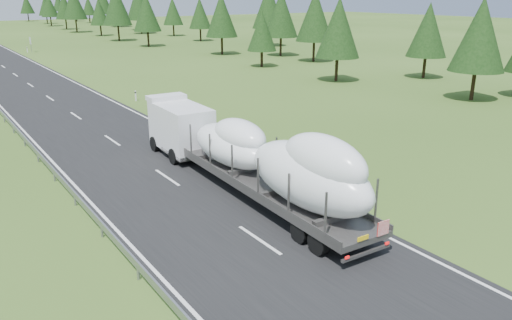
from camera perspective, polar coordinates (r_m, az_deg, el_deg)
ground at (r=21.04m, az=0.40°, el=-9.16°), size 400.00×400.00×0.00m
highway_sign at (r=97.26m, az=-24.38°, el=12.21°), size 0.08×0.90×2.60m
tree_line_right at (r=114.37m, az=-9.88°, el=16.69°), size 26.66×246.17×12.43m
boat_truck at (r=24.95m, az=-0.67°, el=0.90°), size 3.22×18.96×4.41m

